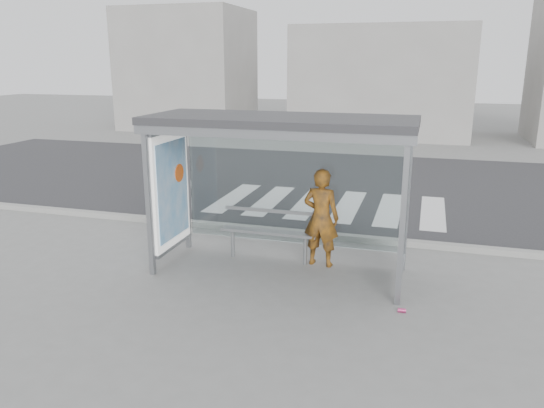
{
  "coord_description": "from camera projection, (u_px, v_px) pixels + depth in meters",
  "views": [
    {
      "loc": [
        2.25,
        -8.06,
        3.46
      ],
      "look_at": [
        -0.19,
        0.2,
        1.13
      ],
      "focal_mm": 35.0,
      "sensor_mm": 36.0,
      "label": 1
    }
  ],
  "objects": [
    {
      "name": "ground",
      "position": [
        279.0,
        272.0,
        8.98
      ],
      "size": [
        80.0,
        80.0,
        0.0
      ],
      "primitive_type": "plane",
      "color": "slate",
      "rests_on": "ground"
    },
    {
      "name": "road",
      "position": [
        344.0,
        183.0,
        15.46
      ],
      "size": [
        30.0,
        10.0,
        0.01
      ],
      "primitive_type": "cube",
      "color": "#28282B",
      "rests_on": "ground"
    },
    {
      "name": "curb",
      "position": [
        305.0,
        234.0,
        10.77
      ],
      "size": [
        30.0,
        0.18,
        0.12
      ],
      "primitive_type": "cube",
      "color": "gray",
      "rests_on": "ground"
    },
    {
      "name": "crosswalk",
      "position": [
        328.0,
        205.0,
        13.15
      ],
      "size": [
        5.55,
        3.0,
        0.0
      ],
      "color": "silver",
      "rests_on": "ground"
    },
    {
      "name": "bus_shelter",
      "position": [
        259.0,
        155.0,
        8.62
      ],
      "size": [
        4.25,
        1.65,
        2.62
      ],
      "color": "gray",
      "rests_on": "ground"
    },
    {
      "name": "building_left",
      "position": [
        188.0,
        70.0,
        27.59
      ],
      "size": [
        6.0,
        5.0,
        6.0
      ],
      "primitive_type": "cube",
      "color": "gray",
      "rests_on": "ground"
    },
    {
      "name": "building_center",
      "position": [
        382.0,
        82.0,
        24.99
      ],
      "size": [
        8.0,
        5.0,
        5.0
      ],
      "primitive_type": "cube",
      "color": "gray",
      "rests_on": "ground"
    },
    {
      "name": "person",
      "position": [
        321.0,
        218.0,
        9.08
      ],
      "size": [
        0.66,
        0.47,
        1.72
      ],
      "primitive_type": "imported",
      "rotation": [
        0.0,
        0.0,
        3.04
      ],
      "color": "#D45914",
      "rests_on": "ground"
    },
    {
      "name": "bench",
      "position": [
        269.0,
        231.0,
        9.39
      ],
      "size": [
        1.74,
        0.32,
        0.9
      ],
      "color": "slate",
      "rests_on": "ground"
    },
    {
      "name": "soda_can",
      "position": [
        402.0,
        310.0,
        7.52
      ],
      "size": [
        0.12,
        0.07,
        0.06
      ],
      "primitive_type": "cylinder",
      "rotation": [
        0.0,
        1.57,
        0.07
      ],
      "color": "#D73F7F",
      "rests_on": "ground"
    }
  ]
}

